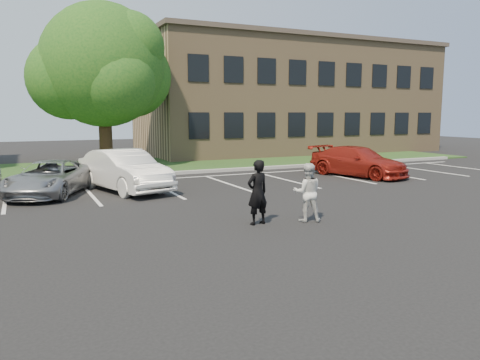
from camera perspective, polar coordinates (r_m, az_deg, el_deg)
name	(u,v)px	position (r m, az deg, el deg)	size (l,w,h in m)	color
ground_plane	(258,237)	(11.31, 2.18, -6.93)	(90.00, 90.00, 0.00)	black
curb	(140,175)	(22.45, -12.07, 0.62)	(40.00, 0.30, 0.15)	gray
grass_strip	(123,167)	(26.34, -14.07, 1.56)	(44.00, 8.00, 0.08)	#163D17
stall_lines	(190,183)	(19.94, -6.12, -0.38)	(34.00, 5.36, 0.01)	silver
office_building	(288,98)	(36.98, 5.84, 9.97)	(22.40, 10.40, 8.30)	#947955
tree	(104,68)	(26.96, -16.22, 12.94)	(7.80, 7.20, 8.80)	black
man_black_suit	(257,192)	(12.37, 2.15, -1.51)	(0.63, 0.41, 1.73)	black
man_white_shirt	(307,192)	(12.88, 8.20, -1.51)	(0.78, 0.61, 1.60)	silver
car_silver_minivan	(49,178)	(18.19, -22.21, 0.21)	(2.07, 4.48, 1.25)	#9A9CA1
car_white_sedan	(125,171)	(18.28, -13.90, 1.13)	(1.66, 4.77, 1.57)	silver
car_red_compact	(358,161)	(22.67, 14.20, 2.20)	(1.95, 4.80, 1.39)	maroon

